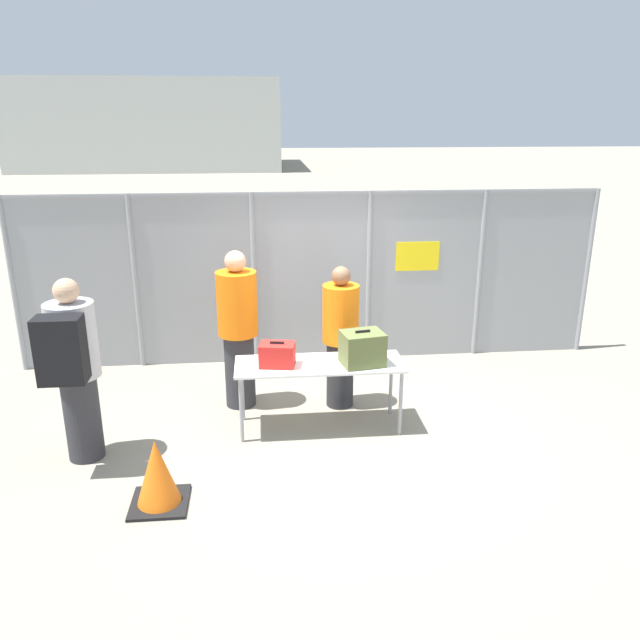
{
  "coord_description": "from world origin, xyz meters",
  "views": [
    {
      "loc": [
        -0.68,
        -6.27,
        3.3
      ],
      "look_at": [
        -0.03,
        0.5,
        1.05
      ],
      "focal_mm": 35.0,
      "sensor_mm": 36.0,
      "label": 1
    }
  ],
  "objects_px": {
    "inspection_table": "(320,369)",
    "security_worker_near": "(340,336)",
    "suitcase_red": "(277,355)",
    "traveler_hooded": "(74,365)",
    "traffic_cone": "(157,475)",
    "security_worker_far": "(238,328)",
    "utility_trailer": "(347,299)",
    "suitcase_olive": "(362,348)"
  },
  "relations": [
    {
      "from": "inspection_table",
      "to": "security_worker_near",
      "type": "distance_m",
      "value": 0.64
    },
    {
      "from": "suitcase_red",
      "to": "traveler_hooded",
      "type": "bearing_deg",
      "value": -167.36
    },
    {
      "from": "inspection_table",
      "to": "suitcase_red",
      "type": "bearing_deg",
      "value": -176.75
    },
    {
      "from": "security_worker_near",
      "to": "traffic_cone",
      "type": "relative_size",
      "value": 2.68
    },
    {
      "from": "security_worker_near",
      "to": "security_worker_far",
      "type": "xyz_separation_m",
      "value": [
        -1.17,
        0.12,
        0.09
      ]
    },
    {
      "from": "inspection_table",
      "to": "traveler_hooded",
      "type": "relative_size",
      "value": 0.97
    },
    {
      "from": "security_worker_far",
      "to": "utility_trailer",
      "type": "height_order",
      "value": "security_worker_far"
    },
    {
      "from": "traveler_hooded",
      "to": "traffic_cone",
      "type": "bearing_deg",
      "value": -67.07
    },
    {
      "from": "security_worker_near",
      "to": "traffic_cone",
      "type": "bearing_deg",
      "value": 39.68
    },
    {
      "from": "traveler_hooded",
      "to": "security_worker_near",
      "type": "distance_m",
      "value": 2.88
    },
    {
      "from": "security_worker_far",
      "to": "traffic_cone",
      "type": "height_order",
      "value": "security_worker_far"
    },
    {
      "from": "suitcase_red",
      "to": "utility_trailer",
      "type": "bearing_deg",
      "value": 71.3
    },
    {
      "from": "security_worker_far",
      "to": "suitcase_red",
      "type": "bearing_deg",
      "value": 91.97
    },
    {
      "from": "security_worker_near",
      "to": "security_worker_far",
      "type": "distance_m",
      "value": 1.18
    },
    {
      "from": "inspection_table",
      "to": "utility_trailer",
      "type": "relative_size",
      "value": 0.53
    },
    {
      "from": "suitcase_red",
      "to": "security_worker_near",
      "type": "height_order",
      "value": "security_worker_near"
    },
    {
      "from": "suitcase_olive",
      "to": "traveler_hooded",
      "type": "xyz_separation_m",
      "value": [
        -2.86,
        -0.39,
        0.08
      ]
    },
    {
      "from": "inspection_table",
      "to": "suitcase_olive",
      "type": "relative_size",
      "value": 3.71
    },
    {
      "from": "suitcase_red",
      "to": "suitcase_olive",
      "type": "bearing_deg",
      "value": -2.84
    },
    {
      "from": "security_worker_near",
      "to": "suitcase_red",
      "type": "bearing_deg",
      "value": 31.9
    },
    {
      "from": "suitcase_olive",
      "to": "utility_trailer",
      "type": "xyz_separation_m",
      "value": [
        0.36,
        3.76,
        -0.57
      ]
    },
    {
      "from": "security_worker_far",
      "to": "suitcase_olive",
      "type": "bearing_deg",
      "value": 121.22
    },
    {
      "from": "suitcase_olive",
      "to": "security_worker_far",
      "type": "xyz_separation_m",
      "value": [
        -1.33,
        0.73,
        0.02
      ]
    },
    {
      "from": "utility_trailer",
      "to": "suitcase_olive",
      "type": "bearing_deg",
      "value": -95.42
    },
    {
      "from": "inspection_table",
      "to": "security_worker_near",
      "type": "height_order",
      "value": "security_worker_near"
    },
    {
      "from": "inspection_table",
      "to": "traffic_cone",
      "type": "xyz_separation_m",
      "value": [
        -1.56,
        -1.3,
        -0.4
      ]
    },
    {
      "from": "traveler_hooded",
      "to": "traffic_cone",
      "type": "relative_size",
      "value": 2.96
    },
    {
      "from": "inspection_table",
      "to": "utility_trailer",
      "type": "xyz_separation_m",
      "value": [
        0.81,
        3.69,
        -0.32
      ]
    },
    {
      "from": "traveler_hooded",
      "to": "security_worker_far",
      "type": "height_order",
      "value": "security_worker_far"
    },
    {
      "from": "suitcase_red",
      "to": "traveler_hooded",
      "type": "xyz_separation_m",
      "value": [
        -1.95,
        -0.44,
        0.14
      ]
    },
    {
      "from": "suitcase_olive",
      "to": "suitcase_red",
      "type": "bearing_deg",
      "value": 177.16
    },
    {
      "from": "suitcase_olive",
      "to": "traveler_hooded",
      "type": "height_order",
      "value": "traveler_hooded"
    },
    {
      "from": "suitcase_olive",
      "to": "security_worker_near",
      "type": "bearing_deg",
      "value": 104.42
    },
    {
      "from": "suitcase_red",
      "to": "security_worker_far",
      "type": "xyz_separation_m",
      "value": [
        -0.43,
        0.69,
        0.08
      ]
    },
    {
      "from": "suitcase_red",
      "to": "security_worker_far",
      "type": "relative_size",
      "value": 0.22
    },
    {
      "from": "suitcase_olive",
      "to": "security_worker_near",
      "type": "relative_size",
      "value": 0.29
    },
    {
      "from": "inspection_table",
      "to": "security_worker_far",
      "type": "distance_m",
      "value": 1.13
    },
    {
      "from": "traffic_cone",
      "to": "utility_trailer",
      "type": "bearing_deg",
      "value": 64.69
    },
    {
      "from": "traffic_cone",
      "to": "inspection_table",
      "type": "bearing_deg",
      "value": 39.94
    },
    {
      "from": "suitcase_olive",
      "to": "security_worker_far",
      "type": "distance_m",
      "value": 1.52
    },
    {
      "from": "traffic_cone",
      "to": "security_worker_near",
      "type": "bearing_deg",
      "value": 44.85
    },
    {
      "from": "utility_trailer",
      "to": "traffic_cone",
      "type": "height_order",
      "value": "utility_trailer"
    }
  ]
}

